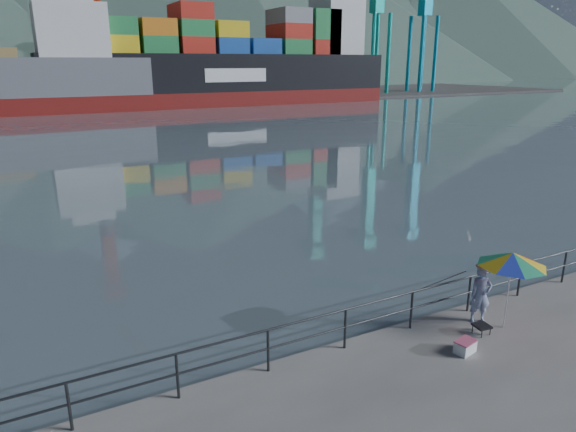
{
  "coord_description": "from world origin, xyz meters",
  "views": [
    {
      "loc": [
        -7.21,
        -7.11,
        6.48
      ],
      "look_at": [
        -0.22,
        6.0,
        2.0
      ],
      "focal_mm": 32.0,
      "sensor_mm": 36.0,
      "label": 1
    }
  ],
  "objects_px": {
    "beach_umbrella": "(512,259)",
    "cooler_bag": "(465,347)",
    "fisherman": "(481,295)",
    "container_ship": "(234,66)"
  },
  "relations": [
    {
      "from": "beach_umbrella",
      "to": "container_ship",
      "type": "distance_m",
      "value": 75.64
    },
    {
      "from": "beach_umbrella",
      "to": "cooler_bag",
      "type": "height_order",
      "value": "beach_umbrella"
    },
    {
      "from": "beach_umbrella",
      "to": "container_ship",
      "type": "height_order",
      "value": "container_ship"
    },
    {
      "from": "fisherman",
      "to": "beach_umbrella",
      "type": "xyz_separation_m",
      "value": [
        0.34,
        -0.53,
        1.1
      ]
    },
    {
      "from": "beach_umbrella",
      "to": "cooler_bag",
      "type": "relative_size",
      "value": 4.23
    },
    {
      "from": "container_ship",
      "to": "fisherman",
      "type": "bearing_deg",
      "value": -107.64
    },
    {
      "from": "cooler_bag",
      "to": "container_ship",
      "type": "height_order",
      "value": "container_ship"
    },
    {
      "from": "cooler_bag",
      "to": "beach_umbrella",
      "type": "bearing_deg",
      "value": 0.51
    },
    {
      "from": "fisherman",
      "to": "beach_umbrella",
      "type": "distance_m",
      "value": 1.26
    },
    {
      "from": "fisherman",
      "to": "container_ship",
      "type": "distance_m",
      "value": 75.3
    }
  ]
}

